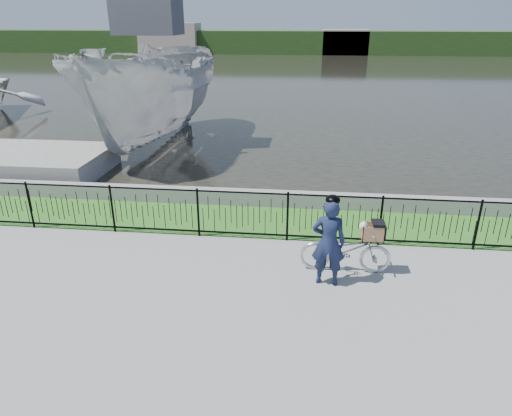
# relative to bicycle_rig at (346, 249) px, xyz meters

# --- Properties ---
(ground) EXTENTS (120.00, 120.00, 0.00)m
(ground) POSITION_rel_bicycle_rig_xyz_m (-2.19, -0.40, -0.47)
(ground) COLOR gray
(ground) RESTS_ON ground
(grass_strip) EXTENTS (60.00, 2.00, 0.01)m
(grass_strip) POSITION_rel_bicycle_rig_xyz_m (-2.19, 2.20, -0.47)
(grass_strip) COLOR #2F6820
(grass_strip) RESTS_ON ground
(water) EXTENTS (120.00, 120.00, 0.00)m
(water) POSITION_rel_bicycle_rig_xyz_m (-2.19, 32.60, -0.47)
(water) COLOR black
(water) RESTS_ON ground
(quay_wall) EXTENTS (60.00, 0.30, 0.40)m
(quay_wall) POSITION_rel_bicycle_rig_xyz_m (-2.19, 3.20, -0.27)
(quay_wall) COLOR gray
(quay_wall) RESTS_ON ground
(fence) EXTENTS (14.00, 0.06, 1.15)m
(fence) POSITION_rel_bicycle_rig_xyz_m (-2.19, 1.20, 0.10)
(fence) COLOR black
(fence) RESTS_ON ground
(far_treeline) EXTENTS (120.00, 6.00, 3.00)m
(far_treeline) POSITION_rel_bicycle_rig_xyz_m (-2.19, 59.60, 1.03)
(far_treeline) COLOR #264319
(far_treeline) RESTS_ON ground
(far_building_left) EXTENTS (8.00, 4.00, 4.00)m
(far_building_left) POSITION_rel_bicycle_rig_xyz_m (-20.19, 57.60, 1.53)
(far_building_left) COLOR #A39283
(far_building_left) RESTS_ON ground
(far_building_right) EXTENTS (6.00, 3.00, 3.20)m
(far_building_right) POSITION_rel_bicycle_rig_xyz_m (3.81, 58.10, 1.13)
(far_building_right) COLOR #A39283
(far_building_right) RESTS_ON ground
(bicycle_rig) EXTENTS (1.74, 0.61, 1.10)m
(bicycle_rig) POSITION_rel_bicycle_rig_xyz_m (0.00, 0.00, 0.00)
(bicycle_rig) COLOR silver
(bicycle_rig) RESTS_ON ground
(cyclist) EXTENTS (0.63, 0.43, 1.75)m
(cyclist) POSITION_rel_bicycle_rig_xyz_m (-0.38, -0.49, 0.39)
(cyclist) COLOR #151E3C
(cyclist) RESTS_ON ground
(boat_near) EXTENTS (4.39, 10.18, 5.65)m
(boat_near) POSITION_rel_bicycle_rig_xyz_m (-6.58, 8.85, 1.56)
(boat_near) COLOR #ACACAC
(boat_near) RESTS_ON water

